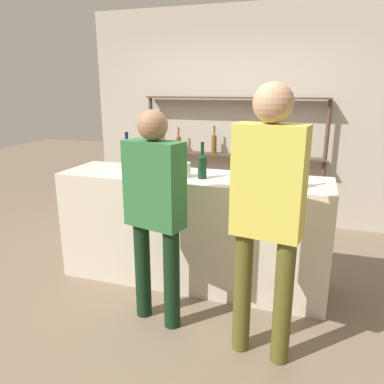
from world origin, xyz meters
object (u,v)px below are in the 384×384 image
wine_glass (168,159)px  customer_right (267,205)px  counter_bottle_0 (202,165)px  customer_center (155,204)px  counter_bottle_2 (295,173)px  counter_bottle_1 (127,153)px  cork_jar (184,170)px  ice_bucket (147,159)px

wine_glass → customer_right: 1.47m
counter_bottle_0 → wine_glass: 0.46m
wine_glass → customer_center: customer_center is taller
customer_right → wine_glass: bearing=55.3°
counter_bottle_0 → wine_glass: bearing=150.6°
counter_bottle_0 → counter_bottle_2: size_ratio=0.94×
wine_glass → customer_right: (1.06, -1.02, -0.05)m
counter_bottle_0 → customer_center: customer_center is taller
counter_bottle_1 → cork_jar: 0.75m
cork_jar → wine_glass: bearing=136.0°
customer_center → customer_right: bearing=-85.7°
counter_bottle_2 → customer_center: size_ratio=0.20×
ice_bucket → customer_right: size_ratio=0.13×
counter_bottle_1 → ice_bucket: counter_bottle_1 is taller
counter_bottle_0 → customer_right: 1.03m
counter_bottle_1 → ice_bucket: size_ratio=1.44×
customer_right → counter_bottle_0: bearing=48.8°
counter_bottle_0 → counter_bottle_1: (-0.86, 0.27, 0.01)m
counter_bottle_0 → customer_center: bearing=-105.0°
cork_jar → ice_bucket: bearing=163.7°
customer_right → customer_center: (-0.83, 0.15, -0.12)m
counter_bottle_2 → customer_right: customer_right is taller
counter_bottle_2 → ice_bucket: 1.36m
customer_right → customer_center: bearing=88.8°
cork_jar → counter_bottle_2: bearing=-6.0°
counter_bottle_0 → cork_jar: 0.18m
counter_bottle_2 → cork_jar: (-0.94, 0.10, -0.06)m
counter_bottle_2 → customer_center: (-0.95, -0.54, -0.19)m
counter_bottle_2 → ice_bucket: size_ratio=1.42×
counter_bottle_0 → customer_right: bearing=-50.3°
ice_bucket → counter_bottle_2: bearing=-9.1°
ice_bucket → customer_center: 0.87m
counter_bottle_2 → customer_center: customer_center is taller
counter_bottle_0 → customer_right: (0.66, -0.79, -0.06)m
ice_bucket → customer_right: bearing=-36.5°
counter_bottle_0 → counter_bottle_1: bearing=162.4°
wine_glass → customer_right: customer_right is taller
counter_bottle_1 → cork_jar: size_ratio=2.65×
ice_bucket → customer_center: bearing=-62.3°
counter_bottle_0 → ice_bucket: 0.58m
counter_bottle_0 → wine_glass: size_ratio=2.16×
customer_right → ice_bucket: bearing=62.6°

